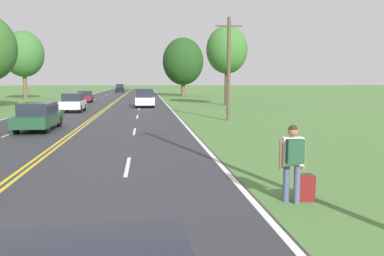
% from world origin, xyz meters
% --- Properties ---
extents(hitchhiker_person, '(0.61, 0.44, 1.80)m').
position_xyz_m(hitchhiker_person, '(7.12, 3.10, 1.10)').
color(hitchhiker_person, '#475175').
rests_on(hitchhiker_person, ground).
extents(suitcase, '(0.43, 0.19, 0.66)m').
position_xyz_m(suitcase, '(7.48, 3.21, 0.31)').
color(suitcase, maroon).
rests_on(suitcase, ground).
extents(utility_pole_midground, '(1.80, 0.24, 7.03)m').
position_xyz_m(utility_pole_midground, '(9.53, 21.97, 3.66)').
color(utility_pole_midground, brown).
rests_on(utility_pole_midground, ground).
extents(tree_left_verge, '(4.55, 4.55, 8.70)m').
position_xyz_m(tree_left_verge, '(12.85, 38.99, 6.06)').
color(tree_left_verge, brown).
rests_on(tree_left_verge, ground).
extents(tree_mid_treeline, '(6.95, 6.95, 9.92)m').
position_xyz_m(tree_mid_treeline, '(10.36, 64.17, 5.91)').
color(tree_mid_treeline, brown).
rests_on(tree_mid_treeline, ground).
extents(tree_right_cluster, '(5.76, 5.76, 9.83)m').
position_xyz_m(tree_right_cluster, '(-13.56, 56.31, 6.49)').
color(tree_right_cluster, brown).
rests_on(tree_right_cluster, ground).
extents(car_dark_green_sedan_mid_near, '(1.83, 4.72, 1.55)m').
position_xyz_m(car_dark_green_sedan_mid_near, '(-2.12, 17.77, 0.80)').
color(car_dark_green_sedan_mid_near, black).
rests_on(car_dark_green_sedan_mid_near, ground).
extents(car_silver_hatchback_mid_far, '(1.80, 3.48, 1.65)m').
position_xyz_m(car_silver_hatchback_mid_far, '(-2.44, 30.83, 0.88)').
color(car_silver_hatchback_mid_far, black).
rests_on(car_silver_hatchback_mid_far, ground).
extents(car_white_van_receding, '(1.98, 4.49, 1.91)m').
position_xyz_m(car_white_van_receding, '(3.77, 36.63, 0.99)').
color(car_white_van_receding, black).
rests_on(car_white_van_receding, ground).
extents(car_maroon_sedan_distant, '(1.95, 4.10, 1.43)m').
position_xyz_m(car_maroon_sedan_distant, '(-3.69, 46.86, 0.74)').
color(car_maroon_sedan_distant, black).
rests_on(car_maroon_sedan_distant, ground).
extents(car_black_van_horizon, '(1.98, 4.47, 1.85)m').
position_xyz_m(car_black_van_horizon, '(-1.83, 88.76, 0.96)').
color(car_black_van_horizon, black).
rests_on(car_black_van_horizon, ground).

